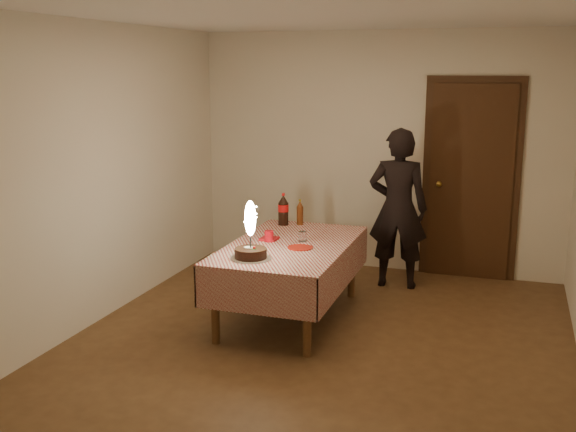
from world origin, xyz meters
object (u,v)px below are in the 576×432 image
Objects in this scene: dining_table at (290,254)px; red_plate at (300,248)px; cola_bottle at (283,210)px; birthday_cake at (251,244)px; clear_cup at (303,236)px; amber_bottle_left at (300,213)px; red_cup at (269,236)px; photographer at (398,208)px.

red_plate is (0.13, -0.10, 0.10)m from dining_table.
red_plate is 0.69× the size of cola_bottle.
dining_table is at bearing 73.71° from birthday_cake.
amber_bottle_left is (-0.22, 0.62, 0.07)m from clear_cup.
amber_bottle_left is at bearing 22.13° from cola_bottle.
amber_bottle_left reaches higher than red_cup.
dining_table is 7.82× the size of red_plate.
amber_bottle_left is at bearing 109.80° from clear_cup.
cola_bottle is 0.19× the size of photographer.
amber_bottle_left is at bearing -151.96° from photographer.
clear_cup is 0.66m from amber_bottle_left.
red_plate is 2.20× the size of red_cup.
photographer reaches higher than birthday_cake.
red_plate is at bearing -38.05° from dining_table.
dining_table is 0.78m from cola_bottle.
amber_bottle_left reaches higher than red_plate.
photographer is at bearing 58.57° from clear_cup.
amber_bottle_left is (0.01, 1.28, -0.01)m from birthday_cake.
clear_cup is (0.08, 0.12, 0.14)m from dining_table.
dining_table is 1.06× the size of photographer.
red_cup is 0.39× the size of amber_bottle_left.
photographer is at bearing 28.04° from amber_bottle_left.
photographer is (0.90, 1.75, 0.01)m from birthday_cake.
cola_bottle reaches higher than red_plate.
red_plate is at bearing -19.92° from red_cup.
amber_bottle_left is 0.16× the size of photographer.
clear_cup is 0.28× the size of cola_bottle.
red_plate is at bearing -72.20° from amber_bottle_left.
clear_cup is 0.68m from cola_bottle.
photographer is (0.89, 0.47, 0.01)m from amber_bottle_left.
birthday_cake is 5.33× the size of clear_cup.
cola_bottle is at bearing -152.79° from photographer.
amber_bottle_left is at bearing 107.80° from red_plate.
cola_bottle reaches higher than dining_table.
amber_bottle_left is 1.01m from photographer.
red_plate is 1.46m from photographer.
birthday_cake is 0.56m from red_cup.
birthday_cake reaches higher than red_cup.
birthday_cake reaches higher than amber_bottle_left.
red_cup reaches higher than dining_table.
cola_bottle is at bearing 118.43° from red_plate.
clear_cup is (-0.05, 0.22, 0.04)m from red_plate.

